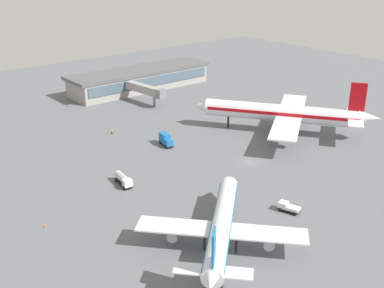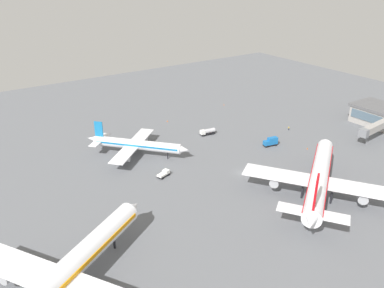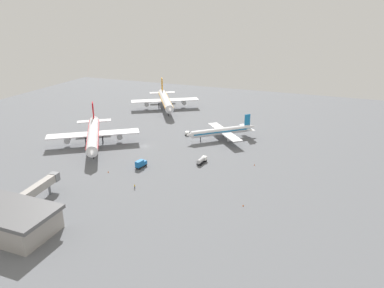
{
  "view_description": "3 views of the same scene",
  "coord_description": "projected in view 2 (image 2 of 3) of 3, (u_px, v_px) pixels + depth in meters",
  "views": [
    {
      "loc": [
        82.71,
        76.24,
        49.61
      ],
      "look_at": [
        7.95,
        -13.9,
        2.67
      ],
      "focal_mm": 44.2,
      "sensor_mm": 36.0,
      "label": 1
    },
    {
      "loc": [
        -84.08,
        77.74,
        61.89
      ],
      "look_at": [
        23.31,
        4.2,
        2.71
      ],
      "focal_mm": 36.39,
      "sensor_mm": 36.0,
      "label": 2
    },
    {
      "loc": [
        80.25,
        -143.77,
        62.64
      ],
      "look_at": [
        23.13,
        2.23,
        3.43
      ],
      "focal_mm": 33.79,
      "sensor_mm": 36.0,
      "label": 3
    }
  ],
  "objects": [
    {
      "name": "fuel_truck",
      "position": [
        208.0,
        132.0,
        157.3
      ],
      "size": [
        2.88,
        6.5,
        2.5
      ],
      "rotation": [
        0.0,
        0.0,
        1.44
      ],
      "color": "black",
      "rests_on": "ground"
    },
    {
      "name": "jet_bridge",
      "position": [
        374.0,
        128.0,
        150.78
      ],
      "size": [
        4.62,
        19.52,
        6.74
      ],
      "rotation": [
        0.0,
        0.0,
        1.66
      ],
      "color": "#9E9993",
      "rests_on": "ground"
    },
    {
      "name": "catering_truck",
      "position": [
        271.0,
        142.0,
        147.36
      ],
      "size": [
        3.09,
        5.86,
        3.3
      ],
      "rotation": [
        0.0,
        0.0,
        1.37
      ],
      "color": "black",
      "rests_on": "ground"
    },
    {
      "name": "ground",
      "position": [
        242.0,
        172.0,
        128.75
      ],
      "size": [
        288.0,
        288.0,
        0.0
      ],
      "primitive_type": "plane",
      "color": "slate"
    },
    {
      "name": "ground_crew_worker",
      "position": [
        289.0,
        128.0,
        161.97
      ],
      "size": [
        0.48,
        0.56,
        1.67
      ],
      "rotation": [
        0.0,
        0.0,
        3.46
      ],
      "color": "#1E2338",
      "rests_on": "ground"
    },
    {
      "name": "airplane_at_gate",
      "position": [
        136.0,
        145.0,
        138.84
      ],
      "size": [
        31.3,
        29.03,
        11.71
      ],
      "rotation": [
        0.0,
        0.0,
        3.87
      ],
      "color": "white",
      "rests_on": "ground"
    },
    {
      "name": "airplane_taxiing",
      "position": [
        319.0,
        178.0,
        113.32
      ],
      "size": [
        40.22,
        47.67,
        16.69
      ],
      "rotation": [
        0.0,
        0.0,
        5.31
      ],
      "color": "white",
      "rests_on": "ground"
    },
    {
      "name": "safety_cone_mid_apron",
      "position": [
        224.0,
        105.0,
        191.59
      ],
      "size": [
        0.44,
        0.44,
        0.6
      ],
      "primitive_type": "cone",
      "color": "#EA590C",
      "rests_on": "ground"
    },
    {
      "name": "safety_cone_far_side",
      "position": [
        307.0,
        148.0,
        145.13
      ],
      "size": [
        0.44,
        0.44,
        0.6
      ],
      "primitive_type": "cone",
      "color": "#EA590C",
      "rests_on": "ground"
    },
    {
      "name": "airplane_distant",
      "position": [
        64.0,
        274.0,
        77.57
      ],
      "size": [
        41.54,
        49.5,
        16.86
      ],
      "rotation": [
        0.0,
        0.0,
        5.26
      ],
      "color": "white",
      "rests_on": "ground"
    },
    {
      "name": "safety_cone_near_gate",
      "position": [
        168.0,
        121.0,
        171.03
      ],
      "size": [
        0.44,
        0.44,
        0.6
      ],
      "primitive_type": "cone",
      "color": "#EA590C",
      "rests_on": "ground"
    },
    {
      "name": "pushback_tractor",
      "position": [
        164.0,
        174.0,
        125.99
      ],
      "size": [
        3.3,
        4.77,
        1.9
      ],
      "rotation": [
        0.0,
        0.0,
        5.03
      ],
      "color": "black",
      "rests_on": "ground"
    }
  ]
}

